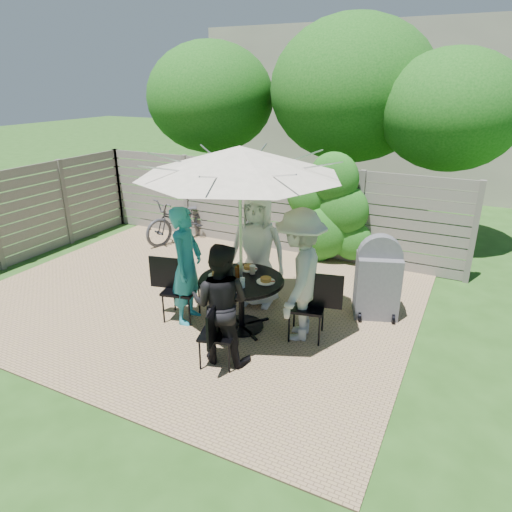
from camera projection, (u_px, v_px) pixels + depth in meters
The scene contains 22 objects.
backyard_envelope at pixel (364, 105), 14.97m from camera, with size 60.00×60.00×5.00m.
patio_table at pixel (241, 294), 6.51m from camera, with size 1.39×1.39×0.78m.
umbrella at pixel (240, 161), 5.82m from camera, with size 3.15×3.15×2.63m.
chair_back at pixel (260, 285), 7.47m from camera, with size 0.51×0.67×0.88m.
person_back at pixel (258, 250), 7.11m from camera, with size 0.90×0.59×1.84m, color silver.
chair_left at pixel (180, 301), 6.85m from camera, with size 0.75×0.57×0.98m.
person_left at pixel (187, 266), 6.60m from camera, with size 0.65×0.42×1.77m, color teal.
chair_front at pixel (218, 346), 5.74m from camera, with size 0.53×0.69×0.90m.
person_front at pixel (221, 304), 5.67m from camera, with size 0.78×0.60×1.60m, color black.
chair_right at pixel (308, 319), 6.35m from camera, with size 0.75×0.57×0.99m.
person_right at pixel (299, 276), 6.15m from camera, with size 1.21×0.69×1.87m, color #B3B1AE.
plate_back at pixel (249, 268), 6.73m from camera, with size 0.26×0.26×0.06m.
plate_left at pixel (217, 274), 6.51m from camera, with size 0.26×0.26×0.06m.
plate_front at pixel (233, 288), 6.09m from camera, with size 0.26×0.26×0.06m.
plate_right at pixel (266, 280), 6.32m from camera, with size 0.26×0.26×0.06m.
glass_back at pixel (240, 267), 6.66m from camera, with size 0.07×0.07×0.14m, color silver.
glass_left at pixel (221, 275), 6.37m from camera, with size 0.07×0.07×0.14m, color silver.
glass_front at pixel (243, 283), 6.14m from camera, with size 0.07×0.07×0.14m, color silver.
syrup_jug at pixel (238, 272), 6.45m from camera, with size 0.09×0.09×0.16m, color #59280C.
coffee_cup at pixel (252, 270), 6.57m from camera, with size 0.08×0.08×0.12m, color #C6B293.
bicycle at pixel (183, 220), 10.13m from camera, with size 0.66×1.88×0.99m, color #333338.
bbq_grill at pixel (377, 280), 6.85m from camera, with size 0.76×0.67×1.31m.
Camera 1 is at (3.97, -5.38, 3.42)m, focal length 32.00 mm.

